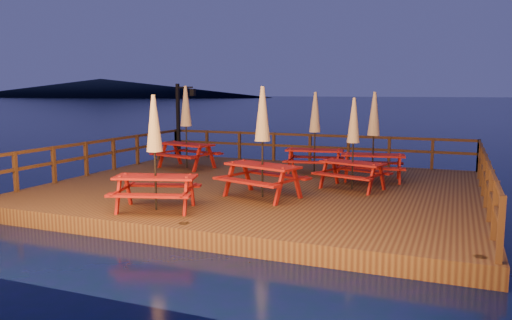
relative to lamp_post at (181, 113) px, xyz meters
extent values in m
plane|color=black|center=(5.39, -4.55, -2.20)|extent=(500.00, 500.00, 0.00)
cube|color=#3F2314|center=(5.39, -4.55, -2.00)|extent=(12.00, 10.00, 0.40)
cylinder|color=#3C2513|center=(-0.21, 0.05, -2.50)|extent=(0.24, 0.24, 1.40)
cylinder|color=#3C2513|center=(5.39, -9.15, -2.50)|extent=(0.24, 0.24, 1.40)
cylinder|color=#3C2513|center=(5.39, 0.05, -2.50)|extent=(0.24, 0.24, 1.40)
cylinder|color=#3C2513|center=(10.99, -9.15, -2.50)|extent=(0.24, 0.24, 1.40)
cylinder|color=#3C2513|center=(10.99, 0.05, -2.50)|extent=(0.24, 0.24, 1.40)
cube|color=#3C2513|center=(5.39, 0.30, -0.75)|extent=(11.70, 0.06, 0.09)
cube|color=#3C2513|center=(5.39, 0.30, -1.19)|extent=(11.70, 0.06, 0.09)
cube|color=#3C2513|center=(0.71, 0.30, -1.25)|extent=(0.10, 0.10, 1.10)
cube|color=#3C2513|center=(5.39, 0.30, -1.25)|extent=(0.10, 0.10, 1.10)
cube|color=#3C2513|center=(10.07, 0.30, -1.25)|extent=(0.10, 0.10, 1.10)
cube|color=#3C2513|center=(-0.46, -4.55, -0.75)|extent=(0.06, 9.70, 0.09)
cube|color=#3C2513|center=(-0.46, -4.55, -1.19)|extent=(0.06, 9.70, 0.09)
cube|color=#3C2513|center=(-0.46, -8.43, -1.25)|extent=(0.10, 0.10, 1.10)
cube|color=#3C2513|center=(-0.46, -4.55, -1.25)|extent=(0.10, 0.10, 1.10)
cube|color=#3C2513|center=(-0.46, -0.67, -1.25)|extent=(0.10, 0.10, 1.10)
cube|color=#3C2513|center=(11.24, -4.55, -0.75)|extent=(0.06, 9.70, 0.09)
cube|color=#3C2513|center=(11.24, -4.55, -1.19)|extent=(0.06, 9.70, 0.09)
cube|color=#3C2513|center=(11.24, -8.43, -1.25)|extent=(0.10, 0.10, 1.10)
cube|color=#3C2513|center=(11.24, -4.55, -1.25)|extent=(0.10, 0.10, 1.10)
cube|color=#3C2513|center=(11.24, -0.67, -1.25)|extent=(0.10, 0.10, 1.10)
cube|color=black|center=(-0.16, 0.00, -0.30)|extent=(0.12, 0.12, 3.00)
cube|color=black|center=(0.19, 0.00, 1.05)|extent=(0.70, 0.06, 0.06)
cube|color=black|center=(0.54, 0.00, 0.85)|extent=(0.18, 0.18, 0.28)
sphere|color=#F9B763|center=(0.54, 0.00, 0.85)|extent=(0.14, 0.14, 0.14)
ellipsoid|color=black|center=(-154.61, 185.45, 2.30)|extent=(180.00, 84.00, 9.00)
cube|color=maroon|center=(1.70, -2.59, -0.96)|extent=(2.15, 1.26, 0.06)
cube|color=maroon|center=(1.87, -1.94, -1.29)|extent=(2.03, 0.80, 0.06)
cube|color=maroon|center=(1.53, -3.24, -1.29)|extent=(2.03, 0.80, 0.06)
cube|color=maroon|center=(0.98, -2.02, -1.38)|extent=(0.09, 0.13, 0.84)
cube|color=maroon|center=(0.80, -2.74, -1.38)|extent=(0.09, 0.13, 0.84)
cube|color=maroon|center=(2.61, -2.44, -1.38)|extent=(0.09, 0.13, 0.84)
cube|color=maroon|center=(2.42, -3.15, -1.38)|extent=(0.09, 0.13, 0.84)
cylinder|color=black|center=(1.70, -2.59, -0.40)|extent=(0.05, 0.05, 2.80)
cone|color=tan|center=(1.70, -2.59, 0.39)|extent=(0.40, 0.40, 1.40)
sphere|color=black|center=(1.70, -2.59, 1.04)|extent=(0.08, 0.08, 0.08)
cube|color=maroon|center=(4.20, -8.36, -1.03)|extent=(1.96, 1.23, 0.05)
cube|color=maroon|center=(4.02, -7.77, -1.34)|extent=(1.84, 0.82, 0.05)
cube|color=maroon|center=(4.38, -8.94, -1.34)|extent=(1.84, 0.82, 0.05)
cube|color=maroon|center=(3.37, -8.26, -1.41)|extent=(0.09, 0.12, 0.76)
cube|color=maroon|center=(3.57, -8.91, -1.41)|extent=(0.09, 0.12, 0.76)
cube|color=maroon|center=(4.83, -7.81, -1.41)|extent=(0.09, 0.12, 0.76)
cube|color=maroon|center=(5.03, -8.45, -1.41)|extent=(0.09, 0.12, 0.76)
cylinder|color=black|center=(4.20, -8.36, -0.52)|extent=(0.04, 0.04, 2.55)
cone|color=tan|center=(4.20, -8.36, 0.19)|extent=(0.37, 0.37, 1.27)
sphere|color=black|center=(4.20, -8.36, 0.78)|extent=(0.07, 0.07, 0.07)
cube|color=maroon|center=(8.20, -2.66, -1.01)|extent=(1.96, 1.00, 0.05)
cube|color=maroon|center=(8.11, -2.05, -1.33)|extent=(1.90, 0.57, 0.05)
cube|color=maroon|center=(8.30, -3.28, -1.33)|extent=(1.90, 0.57, 0.05)
cube|color=maroon|center=(7.38, -2.44, -1.41)|extent=(0.08, 0.11, 0.78)
cube|color=maroon|center=(7.48, -3.12, -1.41)|extent=(0.08, 0.11, 0.78)
cube|color=maroon|center=(8.92, -2.20, -1.41)|extent=(0.08, 0.11, 0.78)
cube|color=maroon|center=(9.02, -2.88, -1.41)|extent=(0.08, 0.11, 0.78)
cylinder|color=black|center=(8.20, -2.66, -0.49)|extent=(0.05, 0.05, 2.60)
cone|color=tan|center=(8.20, -2.66, 0.23)|extent=(0.37, 0.37, 1.30)
sphere|color=black|center=(8.20, -2.66, 0.84)|extent=(0.07, 0.07, 0.07)
cube|color=maroon|center=(6.22, -2.10, -1.02)|extent=(1.96, 1.02, 0.05)
cube|color=maroon|center=(6.12, -1.48, -1.33)|extent=(1.89, 0.58, 0.05)
cube|color=maroon|center=(6.32, -2.71, -1.33)|extent=(1.89, 0.58, 0.05)
cube|color=maroon|center=(5.40, -1.88, -1.41)|extent=(0.08, 0.11, 0.78)
cube|color=maroon|center=(5.51, -2.56, -1.41)|extent=(0.08, 0.11, 0.78)
cube|color=maroon|center=(6.94, -1.64, -1.41)|extent=(0.08, 0.11, 0.78)
cube|color=maroon|center=(7.05, -2.31, -1.41)|extent=(0.08, 0.11, 0.78)
cylinder|color=black|center=(6.22, -2.10, -0.50)|extent=(0.05, 0.05, 2.60)
cone|color=tan|center=(6.22, -2.10, 0.23)|extent=(0.37, 0.37, 1.30)
sphere|color=black|center=(6.22, -2.10, 0.83)|extent=(0.07, 0.07, 0.07)
cube|color=maroon|center=(5.97, -6.16, -0.97)|extent=(2.11, 1.33, 0.05)
cube|color=maroon|center=(6.17, -5.54, -1.30)|extent=(1.97, 0.89, 0.05)
cube|color=maroon|center=(5.77, -6.79, -1.30)|extent=(1.97, 0.89, 0.05)
cube|color=maroon|center=(5.29, -5.57, -1.38)|extent=(0.10, 0.12, 0.82)
cube|color=maroon|center=(5.07, -6.26, -1.38)|extent=(0.10, 0.12, 0.82)
cube|color=maroon|center=(6.86, -6.07, -1.38)|extent=(0.10, 0.12, 0.82)
cube|color=maroon|center=(6.64, -6.76, -1.38)|extent=(0.10, 0.12, 0.82)
cylinder|color=black|center=(5.97, -6.16, -0.42)|extent=(0.05, 0.05, 2.74)
cone|color=tan|center=(5.97, -6.16, 0.34)|extent=(0.39, 0.39, 1.37)
sphere|color=black|center=(5.97, -6.16, 0.98)|extent=(0.08, 0.08, 0.08)
cube|color=maroon|center=(7.89, -4.23, -1.06)|extent=(1.89, 1.19, 0.05)
cube|color=maroon|center=(8.07, -3.67, -1.35)|extent=(1.77, 0.79, 0.05)
cube|color=maroon|center=(7.72, -4.79, -1.35)|extent=(1.77, 0.79, 0.05)
cube|color=maroon|center=(7.29, -3.70, -1.43)|extent=(0.09, 0.11, 0.74)
cube|color=maroon|center=(7.10, -4.32, -1.43)|extent=(0.09, 0.11, 0.74)
cube|color=maroon|center=(8.69, -4.15, -1.43)|extent=(0.09, 0.11, 0.74)
cube|color=maroon|center=(8.50, -4.76, -1.43)|extent=(0.09, 0.11, 0.74)
cylinder|color=black|center=(7.89, -4.23, -0.57)|extent=(0.04, 0.04, 2.45)
cone|color=tan|center=(7.89, -4.23, 0.12)|extent=(0.35, 0.35, 1.23)
sphere|color=black|center=(7.89, -4.23, 0.69)|extent=(0.07, 0.07, 0.07)
camera|label=1|loc=(10.51, -17.88, 0.92)|focal=35.00mm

